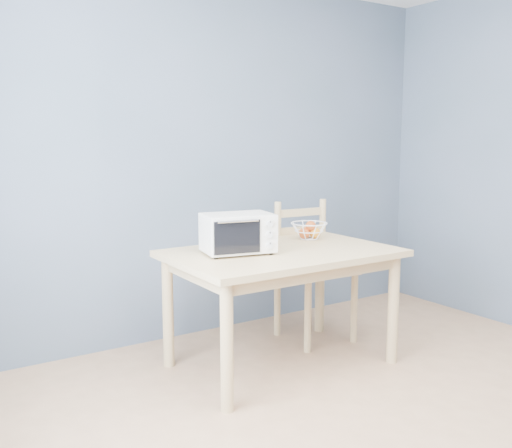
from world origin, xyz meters
TOP-DOWN VIEW (x-y plane):
  - room at (0.00, 0.00)m, footprint 4.01×4.51m
  - dining_table at (0.04, 1.39)m, footprint 1.40×0.90m
  - toaster_oven at (-0.26, 1.46)m, footprint 0.46×0.36m
  - fruit_basket at (0.43, 1.62)m, footprint 0.31×0.31m
  - dining_chair at (0.53, 1.70)m, footprint 0.49×0.49m

SIDE VIEW (x-z plane):
  - dining_chair at x=0.53m, z-range -0.01..0.99m
  - dining_table at x=0.04m, z-range 0.27..1.02m
  - fruit_basket at x=0.43m, z-range 0.75..0.88m
  - toaster_oven at x=-0.26m, z-range 0.76..1.00m
  - room at x=0.00m, z-range -0.01..2.61m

